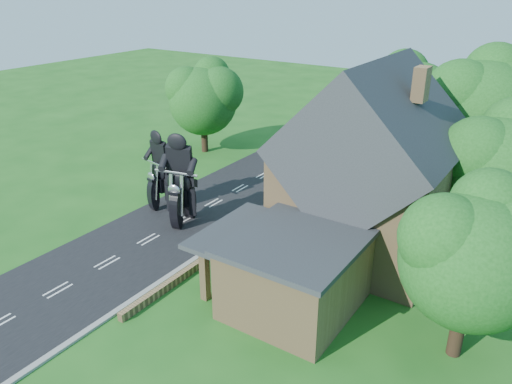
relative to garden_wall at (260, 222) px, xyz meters
The scene contains 19 objects.
ground 6.60m from the garden_wall, 130.70° to the right, with size 120.00×120.00×0.00m, color #1A5417.
road 6.60m from the garden_wall, 130.70° to the right, with size 7.00×80.00×0.02m, color black.
kerb 5.04m from the garden_wall, 97.41° to the right, with size 0.30×80.00×0.12m, color gray.
garden_wall is the anchor object (origin of this frame).
house 7.52m from the garden_wall, ahead, with size 9.54×8.64×10.24m.
annex 8.19m from the garden_wall, 46.16° to the right, with size 7.05×5.94×3.44m.
tree_annex_side 14.45m from the garden_wall, 20.89° to the right, with size 5.64×5.20×7.48m.
tree_house_right 13.80m from the garden_wall, 16.32° to the left, with size 6.51×6.00×8.40m.
tree_behind_house 16.06m from the garden_wall, 48.43° to the left, with size 7.81×7.20×10.08m.
tree_behind_left 13.88m from the garden_wall, 72.34° to the left, with size 6.94×6.40×9.16m.
tree_far_road 15.13m from the garden_wall, 140.77° to the left, with size 6.08×5.60×7.84m.
shrub_a 6.09m from the garden_wall, 80.54° to the right, with size 0.90×0.90×1.10m, color #123A17.
shrub_b 3.66m from the garden_wall, 74.05° to the right, with size 0.90×0.90×1.10m, color #123A17.
shrub_c 1.46m from the garden_wall, 45.00° to the right, with size 0.90×0.90×1.10m, color #123A17.
shrub_d 4.14m from the garden_wall, 75.96° to the left, with size 0.90×0.90×1.10m, color #123A17.
shrub_e 6.59m from the garden_wall, 81.25° to the left, with size 0.90×0.90×1.10m, color #123A17.
shrub_f 9.06m from the garden_wall, 83.66° to the left, with size 0.90×0.90×1.10m, color #123A17.
motorcycle_lead 4.66m from the garden_wall, 149.56° to the right, with size 0.46×1.84×1.71m, color black, non-canonical shape.
motorcycle_follow 6.78m from the garden_wall, 169.22° to the right, with size 0.42×1.66×1.55m, color black, non-canonical shape.
Camera 1 is at (18.96, -17.35, 13.73)m, focal length 35.00 mm.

